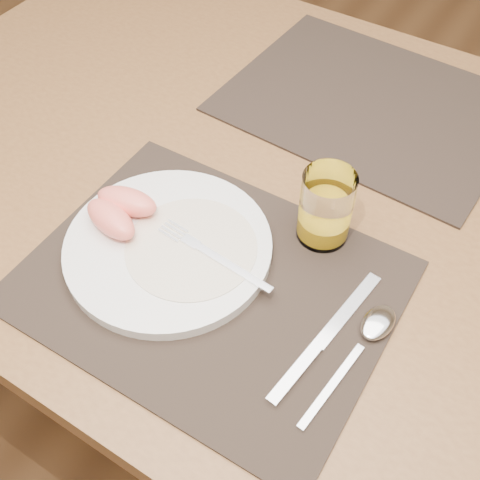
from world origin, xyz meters
name	(u,v)px	position (x,y,z in m)	size (l,w,h in m)	color
ground	(273,401)	(0.00, 0.00, 0.00)	(5.00, 5.00, 0.00)	brown
table	(291,218)	(0.00, 0.00, 0.67)	(1.40, 0.90, 0.75)	brown
placemat_near	(209,283)	(0.00, -0.22, 0.75)	(0.45, 0.35, 0.00)	#2C231C
placemat_far	(370,103)	(0.02, 0.22, 0.75)	(0.45, 0.35, 0.00)	#2C231C
plate	(168,247)	(-0.07, -0.21, 0.76)	(0.27, 0.27, 0.02)	white
plate_dressing	(191,247)	(-0.04, -0.20, 0.77)	(0.17, 0.17, 0.00)	white
fork	(205,251)	(-0.03, -0.19, 0.77)	(0.18, 0.03, 0.00)	silver
knife	(318,346)	(0.16, -0.23, 0.76)	(0.04, 0.22, 0.01)	silver
spoon	(371,331)	(0.20, -0.18, 0.76)	(0.04, 0.19, 0.01)	silver
juice_glass	(325,210)	(0.08, -0.07, 0.80)	(0.07, 0.07, 0.10)	white
grapefruit_wedges	(119,210)	(-0.15, -0.21, 0.79)	(0.09, 0.09, 0.03)	#FF7D68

